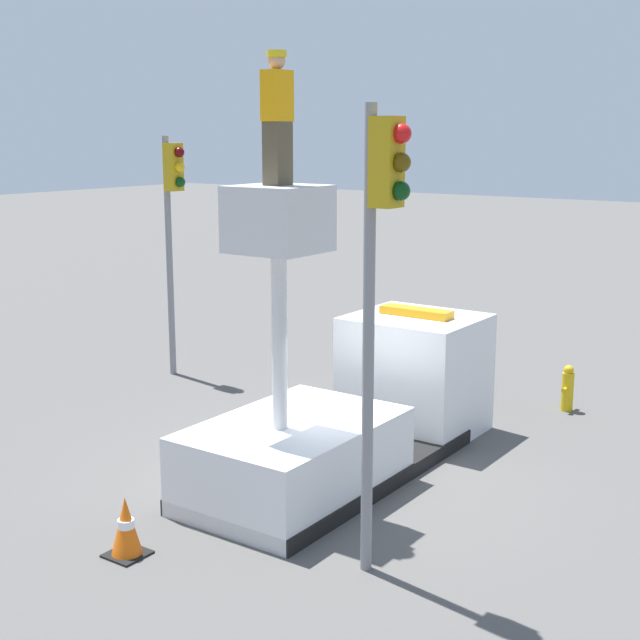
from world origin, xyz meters
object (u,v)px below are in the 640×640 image
Objects in this scene: fire_hydrant at (568,388)px; traffic_cone_rear at (126,528)px; traffic_light_across at (172,208)px; worker at (277,118)px; bucket_truck at (355,408)px; traffic_light_pole at (380,251)px.

traffic_cone_rear is (-9.10, 2.45, -0.07)m from fire_hydrant.
fire_hydrant is (2.41, -8.00, -3.24)m from traffic_light_across.
worker is at bearing -14.37° from traffic_cone_rear.
traffic_light_across is (4.28, 6.17, -1.77)m from worker.
bucket_truck is 1.20× the size of traffic_light_across.
traffic_cone_rear is at bearing 165.63° from worker.
traffic_cone_rear is at bearing 171.99° from bucket_truck.
worker is 0.31× the size of traffic_light_pole.
bucket_truck reaches higher than fire_hydrant.
worker is at bearing 164.69° from fire_hydrant.
traffic_light_across reaches higher than fire_hydrant.
bucket_truck is at bearing -8.01° from traffic_cone_rear.
traffic_cone_rear is (-1.45, 2.81, -3.58)m from traffic_light_pole.
traffic_light_across is (5.23, 8.37, -0.27)m from traffic_light_pole.
traffic_cone_rear is at bearing 117.34° from traffic_light_pole.
fire_hydrant is 9.42m from traffic_cone_rear.
fire_hydrant reaches higher than traffic_cone_rear.
fire_hydrant is at bearing -15.06° from traffic_cone_rear.
traffic_light_pole is at bearing -177.30° from fire_hydrant.
bucket_truck is 3.58× the size of worker.
traffic_light_across is at bearing 39.75° from traffic_cone_rear.
fire_hydrant is at bearing -21.23° from bucket_truck.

